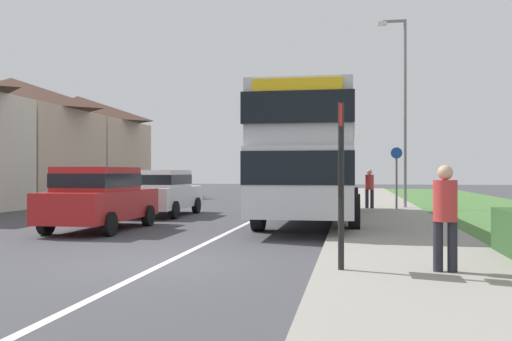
# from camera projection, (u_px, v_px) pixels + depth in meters

# --- Properties ---
(ground_plane) EXTENTS (120.00, 120.00, 0.00)m
(ground_plane) POSITION_uv_depth(u_px,v_px,m) (167.00, 262.00, 9.62)
(ground_plane) COLOR #424247
(lane_marking_centre) EXTENTS (0.14, 60.00, 0.01)m
(lane_marking_centre) POSITION_uv_depth(u_px,v_px,m) (251.00, 221.00, 17.50)
(lane_marking_centre) COLOR silver
(lane_marking_centre) RESTS_ON ground_plane
(pavement_near_side) EXTENTS (3.20, 68.00, 0.12)m
(pavement_near_side) POSITION_uv_depth(u_px,v_px,m) (392.00, 228.00, 14.81)
(pavement_near_side) COLOR gray
(pavement_near_side) RESTS_ON ground_plane
(double_decker_bus) EXTENTS (2.80, 10.30, 3.70)m
(double_decker_bus) POSITION_uv_depth(u_px,v_px,m) (313.00, 153.00, 17.26)
(double_decker_bus) COLOR #BCBCC1
(double_decker_bus) RESTS_ON ground_plane
(parked_car_red) EXTENTS (1.87, 4.19, 1.69)m
(parked_car_red) POSITION_uv_depth(u_px,v_px,m) (100.00, 196.00, 14.80)
(parked_car_red) COLOR #B21E1E
(parked_car_red) RESTS_ON ground_plane
(parked_car_white) EXTENTS (2.00, 4.23, 1.62)m
(parked_car_white) POSITION_uv_depth(u_px,v_px,m) (161.00, 191.00, 19.70)
(parked_car_white) COLOR silver
(parked_car_white) RESTS_ON ground_plane
(pedestrian_at_stop) EXTENTS (0.34, 0.34, 1.67)m
(pedestrian_at_stop) POSITION_uv_depth(u_px,v_px,m) (445.00, 213.00, 8.05)
(pedestrian_at_stop) COLOR #23232D
(pedestrian_at_stop) RESTS_ON ground_plane
(pedestrian_walking_away) EXTENTS (0.34, 0.34, 1.67)m
(pedestrian_walking_away) POSITION_uv_depth(u_px,v_px,m) (369.00, 187.00, 21.96)
(pedestrian_walking_away) COLOR #23232D
(pedestrian_walking_away) RESTS_ON ground_plane
(bus_stop_sign) EXTENTS (0.09, 0.52, 2.60)m
(bus_stop_sign) POSITION_uv_depth(u_px,v_px,m) (341.00, 174.00, 8.23)
(bus_stop_sign) COLOR black
(bus_stop_sign) RESTS_ON ground_plane
(cycle_route_sign) EXTENTS (0.44, 0.08, 2.52)m
(cycle_route_sign) POSITION_uv_depth(u_px,v_px,m) (397.00, 175.00, 21.65)
(cycle_route_sign) COLOR slate
(cycle_route_sign) RESTS_ON ground_plane
(street_lamp_mid) EXTENTS (1.14, 0.20, 7.76)m
(street_lamp_mid) POSITION_uv_depth(u_px,v_px,m) (403.00, 101.00, 22.57)
(street_lamp_mid) COLOR slate
(street_lamp_mid) RESTS_ON ground_plane
(house_terrace_far_side) EXTENTS (7.04, 20.25, 6.25)m
(house_terrace_far_side) POSITION_uv_depth(u_px,v_px,m) (11.00, 140.00, 27.65)
(house_terrace_far_side) COLOR beige
(house_terrace_far_side) RESTS_ON ground_plane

